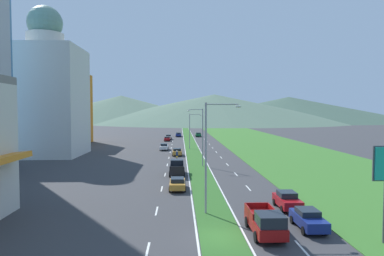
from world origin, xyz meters
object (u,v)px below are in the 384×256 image
car_1 (164,147)px  street_lamp_near (210,150)px  street_lamp_far (191,129)px  car_4 (168,137)px  car_5 (308,219)px  car_6 (177,152)px  pickup_truck_1 (266,222)px  street_lamp_mid (201,134)px  car_0 (198,135)px  car_8 (167,139)px  pickup_truck_0 (177,168)px  car_2 (177,183)px  car_7 (287,200)px  motorcycle_rider (177,156)px  car_3 (178,135)px

car_1 → street_lamp_near: bearing=-172.9°
street_lamp_far → car_4: bearing=102.5°
car_5 → car_6: size_ratio=0.99×
street_lamp_far → car_1: (-6.37, -2.02, -4.12)m
street_lamp_near → pickup_truck_1: size_ratio=1.82×
street_lamp_mid → street_lamp_far: bearing=91.7°
street_lamp_mid → car_0: bearing=87.3°
car_8 → pickup_truck_0: pickup_truck_0 is taller
street_lamp_far → pickup_truck_1: size_ratio=1.56×
street_lamp_mid → car_1: street_lamp_mid is taller
car_5 → pickup_truck_0: size_ratio=0.78×
car_5 → street_lamp_near: bearing=-120.0°
car_2 → car_7: car_7 is taller
pickup_truck_1 → motorcycle_rider: bearing=-170.2°
car_3 → pickup_truck_1: pickup_truck_1 is taller
motorcycle_rider → pickup_truck_1: bearing=-170.2°
car_1 → car_7: size_ratio=1.17×
car_4 → car_8: size_ratio=0.98×
car_4 → street_lamp_near: bearing=-175.6°
car_8 → pickup_truck_1: bearing=-172.8°
car_3 → car_5: (10.36, -96.16, 0.01)m
street_lamp_near → car_8: size_ratio=2.13×
car_3 → car_2: bearing=-179.9°
car_0 → car_3: bearing=-92.0°
street_lamp_mid → motorcycle_rider: street_lamp_mid is taller
car_3 → street_lamp_near: bearing=-178.1°
street_lamp_mid → car_6: size_ratio=2.24×
street_lamp_far → car_3: bearing=94.6°
street_lamp_far → car_6: bearing=-105.0°
car_2 → car_3: size_ratio=0.90×
car_2 → car_3: bearing=0.1°
car_4 → pickup_truck_1: pickup_truck_1 is taller
car_4 → pickup_truck_0: pickup_truck_0 is taller
street_lamp_far → pickup_truck_1: (3.54, -57.75, -3.92)m
car_1 → car_7: car_7 is taller
car_0 → street_lamp_far: bearing=-5.6°
street_lamp_near → motorcycle_rider: (-3.15, 33.59, -4.91)m
street_lamp_far → car_6: size_ratio=1.99×
pickup_truck_1 → street_lamp_far: bearing=-176.5°
street_lamp_far → car_7: bearing=-81.9°
car_1 → car_8: bearing=0.4°
car_8 → car_3: bearing=-11.0°
street_lamp_far → car_6: 13.15m
pickup_truck_0 → motorcycle_rider: (-0.12, 14.66, -0.24)m
car_2 → car_5: 17.02m
street_lamp_far → pickup_truck_1: bearing=-86.5°
street_lamp_near → pickup_truck_0: 19.73m
street_lamp_far → car_0: size_ratio=1.80×
car_1 → pickup_truck_1: (9.91, -55.73, 0.20)m
street_lamp_mid → motorcycle_rider: 9.68m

